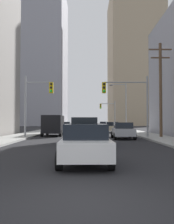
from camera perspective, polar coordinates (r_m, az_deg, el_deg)
ground_plane at (r=5.16m, az=-2.14°, el=-20.57°), size 400.00×400.00×0.00m
sidewalk_left at (r=55.36m, az=-6.97°, el=-3.69°), size 3.00×160.00×0.15m
sidewalk_right at (r=55.31m, az=7.21°, el=-3.69°), size 3.00×160.00×0.15m
pickup_truck_blue at (r=17.27m, az=-0.64°, el=-4.42°), size 2.20×5.43×1.90m
cargo_van_black at (r=28.27m, az=-7.61°, el=-2.77°), size 2.16×5.26×2.26m
sedan_white at (r=9.73m, az=-0.32°, el=-7.18°), size 1.95×4.24×1.52m
sedan_silver at (r=23.44m, az=8.16°, el=-4.18°), size 1.95×4.24×1.52m
sedan_beige at (r=36.17m, az=5.67°, el=-3.44°), size 1.95×4.24×1.52m
sedan_grey at (r=41.27m, az=-4.98°, el=-3.28°), size 1.95×4.21×1.52m
sedan_maroon at (r=55.98m, az=3.73°, el=-2.97°), size 1.95×4.22×1.52m
traffic_signal_near_left at (r=24.82m, az=-11.25°, el=3.40°), size 2.79×0.44×6.00m
traffic_signal_near_right at (r=24.62m, az=9.16°, el=3.63°), size 4.48×0.44×6.00m
traffic_signal_far_right at (r=54.13m, az=4.87°, el=0.45°), size 3.38×0.44×6.00m
utility_pole_right at (r=25.09m, az=16.37°, el=5.32°), size 2.20×0.28×9.13m
street_lamp_right at (r=39.15m, az=8.23°, el=2.23°), size 2.65×0.32×7.50m
building_left_far_tower at (r=97.26m, az=-11.61°, el=11.82°), size 21.95×24.63×49.88m
building_right_far_highrise at (r=100.62m, az=10.61°, el=11.40°), size 18.53×25.66×50.07m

